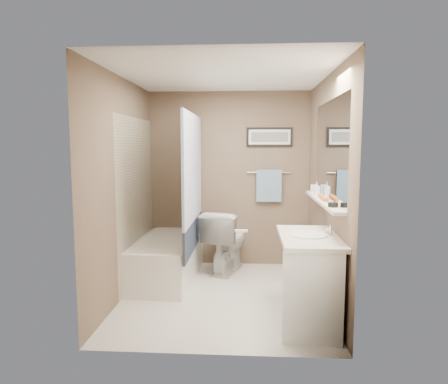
# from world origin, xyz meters

# --- Properties ---
(ground) EXTENTS (2.50, 2.50, 0.00)m
(ground) POSITION_xyz_m (0.00, 0.00, 0.00)
(ground) COLOR silver
(ground) RESTS_ON ground
(ceiling) EXTENTS (2.20, 2.50, 0.04)m
(ceiling) POSITION_xyz_m (0.00, 0.00, 2.38)
(ceiling) COLOR white
(ceiling) RESTS_ON wall_back
(wall_back) EXTENTS (2.20, 0.04, 2.40)m
(wall_back) POSITION_xyz_m (0.00, 1.23, 1.20)
(wall_back) COLOR brown
(wall_back) RESTS_ON ground
(wall_front) EXTENTS (2.20, 0.04, 2.40)m
(wall_front) POSITION_xyz_m (0.00, -1.23, 1.20)
(wall_front) COLOR brown
(wall_front) RESTS_ON ground
(wall_left) EXTENTS (0.04, 2.50, 2.40)m
(wall_left) POSITION_xyz_m (-1.08, 0.00, 1.20)
(wall_left) COLOR brown
(wall_left) RESTS_ON ground
(wall_right) EXTENTS (0.04, 2.50, 2.40)m
(wall_right) POSITION_xyz_m (1.08, 0.00, 1.20)
(wall_right) COLOR brown
(wall_right) RESTS_ON ground
(tile_surround) EXTENTS (0.02, 1.55, 2.00)m
(tile_surround) POSITION_xyz_m (-1.09, 0.50, 1.00)
(tile_surround) COLOR tan
(tile_surround) RESTS_ON wall_left
(curtain_rod) EXTENTS (0.02, 1.55, 0.02)m
(curtain_rod) POSITION_xyz_m (-0.40, 0.50, 2.05)
(curtain_rod) COLOR silver
(curtain_rod) RESTS_ON wall_left
(curtain_upper) EXTENTS (0.03, 1.45, 1.28)m
(curtain_upper) POSITION_xyz_m (-0.40, 0.50, 1.40)
(curtain_upper) COLOR white
(curtain_upper) RESTS_ON curtain_rod
(curtain_lower) EXTENTS (0.03, 1.45, 0.36)m
(curtain_lower) POSITION_xyz_m (-0.40, 0.50, 0.58)
(curtain_lower) COLOR #253046
(curtain_lower) RESTS_ON curtain_rod
(mirror) EXTENTS (0.02, 1.60, 1.00)m
(mirror) POSITION_xyz_m (1.09, -0.15, 1.62)
(mirror) COLOR silver
(mirror) RESTS_ON wall_right
(shelf) EXTENTS (0.12, 1.60, 0.03)m
(shelf) POSITION_xyz_m (1.04, -0.15, 1.10)
(shelf) COLOR silver
(shelf) RESTS_ON wall_right
(towel_bar) EXTENTS (0.60, 0.02, 0.02)m
(towel_bar) POSITION_xyz_m (0.55, 1.22, 1.30)
(towel_bar) COLOR silver
(towel_bar) RESTS_ON wall_back
(towel) EXTENTS (0.34, 0.05, 0.44)m
(towel) POSITION_xyz_m (0.55, 1.20, 1.12)
(towel) COLOR #9BC9E2
(towel) RESTS_ON towel_bar
(art_frame) EXTENTS (0.62, 0.02, 0.26)m
(art_frame) POSITION_xyz_m (0.55, 1.23, 1.78)
(art_frame) COLOR black
(art_frame) RESTS_ON wall_back
(art_mat) EXTENTS (0.56, 0.00, 0.20)m
(art_mat) POSITION_xyz_m (0.55, 1.22, 1.78)
(art_mat) COLOR white
(art_mat) RESTS_ON art_frame
(art_image) EXTENTS (0.50, 0.00, 0.13)m
(art_image) POSITION_xyz_m (0.55, 1.22, 1.78)
(art_image) COLOR #595959
(art_image) RESTS_ON art_mat
(door) EXTENTS (0.80, 0.02, 2.00)m
(door) POSITION_xyz_m (0.55, -1.24, 1.00)
(door) COLOR silver
(door) RESTS_ON wall_front
(door_handle) EXTENTS (0.10, 0.02, 0.02)m
(door_handle) POSITION_xyz_m (0.22, -1.19, 1.00)
(door_handle) COLOR silver
(door_handle) RESTS_ON door
(bathtub) EXTENTS (0.76, 1.53, 0.50)m
(bathtub) POSITION_xyz_m (-0.75, 0.57, 0.25)
(bathtub) COLOR white
(bathtub) RESTS_ON ground
(tub_rim) EXTENTS (0.56, 1.36, 0.02)m
(tub_rim) POSITION_xyz_m (-0.75, 0.57, 0.50)
(tub_rim) COLOR silver
(tub_rim) RESTS_ON bathtub
(toilet) EXTENTS (0.66, 0.90, 0.82)m
(toilet) POSITION_xyz_m (-0.02, 0.91, 0.41)
(toilet) COLOR silver
(toilet) RESTS_ON ground
(vanity) EXTENTS (0.57, 0.94, 0.80)m
(vanity) POSITION_xyz_m (0.85, -0.61, 0.40)
(vanity) COLOR white
(vanity) RESTS_ON ground
(countertop) EXTENTS (0.54, 0.96, 0.04)m
(countertop) POSITION_xyz_m (0.84, -0.61, 0.82)
(countertop) COLOR silver
(countertop) RESTS_ON vanity
(sink_basin) EXTENTS (0.34, 0.34, 0.01)m
(sink_basin) POSITION_xyz_m (0.83, -0.61, 0.85)
(sink_basin) COLOR white
(sink_basin) RESTS_ON countertop
(faucet_spout) EXTENTS (0.02, 0.02, 0.10)m
(faucet_spout) POSITION_xyz_m (1.03, -0.61, 0.89)
(faucet_spout) COLOR silver
(faucet_spout) RESTS_ON countertop
(faucet_knob) EXTENTS (0.05, 0.05, 0.05)m
(faucet_knob) POSITION_xyz_m (1.03, -0.51, 0.87)
(faucet_knob) COLOR silver
(faucet_knob) RESTS_ON countertop
(candle_bowl_near) EXTENTS (0.09, 0.09, 0.04)m
(candle_bowl_near) POSITION_xyz_m (1.04, -0.65, 1.14)
(candle_bowl_near) COLOR black
(candle_bowl_near) RESTS_ON shelf
(hair_brush_front) EXTENTS (0.05, 0.22, 0.04)m
(hair_brush_front) POSITION_xyz_m (1.04, -0.23, 1.14)
(hair_brush_front) COLOR #C05B1B
(hair_brush_front) RESTS_ON shelf
(hair_brush_back) EXTENTS (0.04, 0.22, 0.04)m
(hair_brush_back) POSITION_xyz_m (1.04, -0.09, 1.14)
(hair_brush_back) COLOR #CE4B1D
(hair_brush_back) RESTS_ON shelf
(pink_comb) EXTENTS (0.03, 0.16, 0.01)m
(pink_comb) POSITION_xyz_m (1.04, 0.04, 1.12)
(pink_comb) COLOR #F696C4
(pink_comb) RESTS_ON shelf
(glass_jar) EXTENTS (0.08, 0.08, 0.10)m
(glass_jar) POSITION_xyz_m (1.04, 0.41, 1.17)
(glass_jar) COLOR white
(glass_jar) RESTS_ON shelf
(soap_bottle) EXTENTS (0.07, 0.07, 0.15)m
(soap_bottle) POSITION_xyz_m (1.04, 0.23, 1.19)
(soap_bottle) COLOR #999999
(soap_bottle) RESTS_ON shelf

